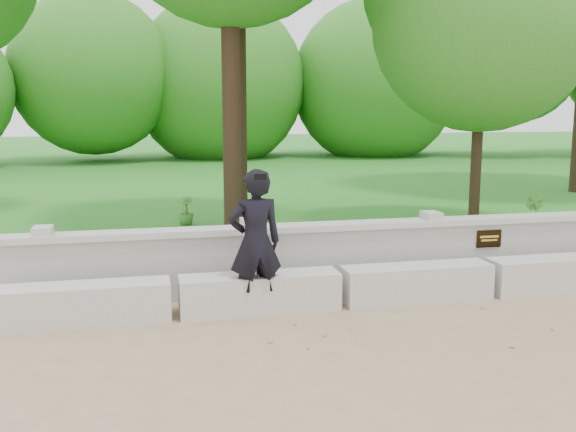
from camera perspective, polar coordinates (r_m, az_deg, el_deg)
The scene contains 8 objects.
lawn at distance 19.95m, azimuth -0.18°, elevation 3.09°, with size 40.00×22.00×0.25m, color #23731F.
concrete_bench at distance 8.70m, azimuth 17.42°, elevation -5.30°, with size 11.90×0.45×0.45m.
parapet_wall at distance 9.24m, azimuth 15.34°, elevation -2.81°, with size 12.50×0.35×0.90m.
man_main at distance 7.41m, azimuth -2.92°, elevation -2.38°, with size 0.66×0.60×1.72m.
tree_near_right at distance 11.99m, azimuth 17.02°, elevation 17.62°, with size 3.81×3.81×5.81m.
shrub_a at distance 8.85m, azimuth -13.00°, elevation -2.81°, with size 0.30×0.20×0.56m, color #3E7D2A.
shrub_b at distance 11.96m, azimuth 21.06°, elevation 0.26°, with size 0.37×0.30×0.67m, color #3E7D2A.
shrub_d at distance 12.00m, azimuth -9.08°, elevation 0.47°, with size 0.29×0.26×0.53m, color #3E7D2A.
Camera 1 is at (-4.29, -5.35, 2.40)m, focal length 40.00 mm.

